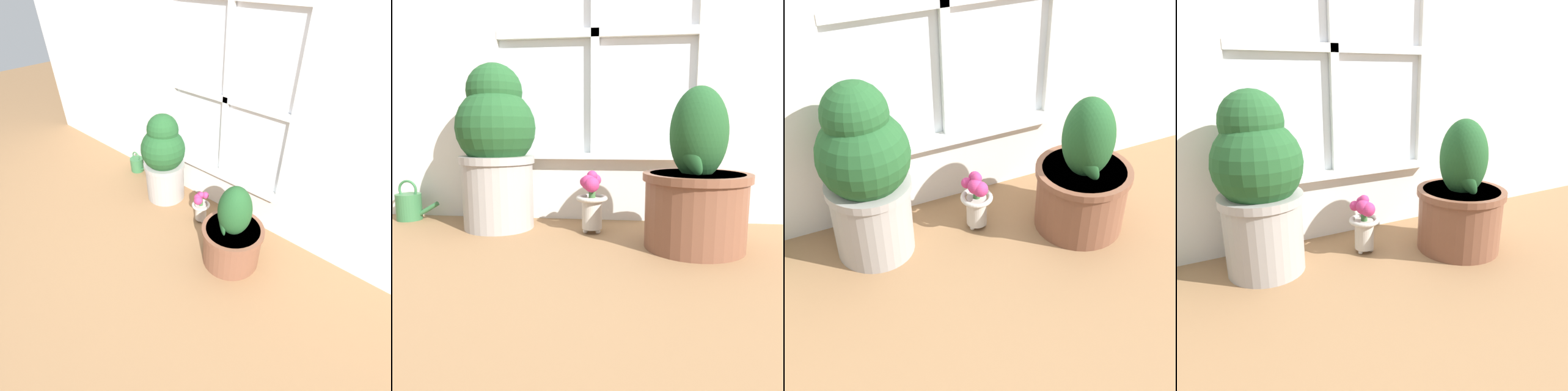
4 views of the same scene
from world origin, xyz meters
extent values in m
plane|color=olive|center=(0.00, 0.00, 0.00)|extent=(10.00, 10.00, 0.00)
cube|color=silver|center=(-1.32, 0.59, 1.25)|extent=(1.76, 0.05, 2.50)
cube|color=silver|center=(0.00, 0.59, 0.15)|extent=(0.87, 0.05, 0.31)
cube|color=white|center=(0.00, 0.61, 0.82)|extent=(0.87, 0.02, 1.03)
cube|color=white|center=(0.00, 0.58, 0.82)|extent=(0.04, 0.02, 1.03)
cube|color=white|center=(0.00, 0.58, 0.82)|extent=(0.87, 0.02, 0.04)
cube|color=white|center=(0.00, 0.55, 0.29)|extent=(0.93, 0.06, 0.02)
cylinder|color=#9E9993|center=(-0.39, 0.38, 0.15)|extent=(0.29, 0.29, 0.30)
cylinder|color=#9E9993|center=(-0.39, 0.38, 0.29)|extent=(0.31, 0.31, 0.03)
cylinder|color=#38281E|center=(-0.39, 0.38, 0.30)|extent=(0.27, 0.27, 0.01)
sphere|color=#1E4C23|center=(-0.39, 0.38, 0.42)|extent=(0.32, 0.32, 0.32)
sphere|color=#1E4C23|center=(-0.39, 0.39, 0.56)|extent=(0.23, 0.23, 0.23)
ellipsoid|color=#1E4C23|center=(-0.47, 0.43, 0.40)|extent=(0.11, 0.16, 0.27)
cylinder|color=brown|center=(0.39, 0.18, 0.13)|extent=(0.34, 0.34, 0.26)
cylinder|color=brown|center=(0.39, 0.18, 0.25)|extent=(0.37, 0.37, 0.03)
cylinder|color=#38281E|center=(0.39, 0.18, 0.26)|extent=(0.32, 0.32, 0.01)
ellipsoid|color=#1E4C23|center=(0.39, 0.18, 0.39)|extent=(0.19, 0.19, 0.31)
ellipsoid|color=#1E4C23|center=(0.35, 0.12, 0.33)|extent=(0.13, 0.10, 0.17)
sphere|color=#BCB7AD|center=(0.01, 0.37, 0.01)|extent=(0.02, 0.02, 0.02)
sphere|color=#BCB7AD|center=(-0.01, 0.32, 0.01)|extent=(0.02, 0.02, 0.02)
sphere|color=#BCB7AD|center=(0.04, 0.32, 0.01)|extent=(0.02, 0.02, 0.02)
cylinder|color=#BCB7AD|center=(0.01, 0.34, 0.08)|extent=(0.08, 0.08, 0.12)
torus|color=#BCB7AD|center=(0.01, 0.34, 0.14)|extent=(0.13, 0.13, 0.02)
cylinder|color=#386633|center=(0.01, 0.34, 0.17)|extent=(0.03, 0.03, 0.07)
sphere|color=#B22D66|center=(0.01, 0.34, 0.23)|extent=(0.04, 0.04, 0.04)
sphere|color=#B22D66|center=(0.02, 0.37, 0.21)|extent=(0.05, 0.05, 0.05)
sphere|color=#B22D66|center=(-0.02, 0.36, 0.20)|extent=(0.04, 0.04, 0.04)
sphere|color=#B22D66|center=(0.00, 0.32, 0.21)|extent=(0.06, 0.06, 0.06)
sphere|color=#B22D66|center=(0.01, 0.31, 0.20)|extent=(0.06, 0.06, 0.06)
cylinder|color=#336B3D|center=(-0.85, 0.47, 0.06)|extent=(0.11, 0.11, 0.12)
cylinder|color=#336B3D|center=(-0.75, 0.47, 0.05)|extent=(0.10, 0.02, 0.07)
torus|color=#336B3D|center=(-0.85, 0.47, 0.14)|extent=(0.09, 0.01, 0.09)
camera|label=1|loc=(1.07, -0.92, 1.49)|focal=28.00mm
camera|label=2|loc=(0.16, -1.14, 0.40)|focal=35.00mm
camera|label=3|loc=(-0.68, -1.19, 1.39)|focal=50.00mm
camera|label=4|loc=(-0.66, -0.96, 0.72)|focal=35.00mm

